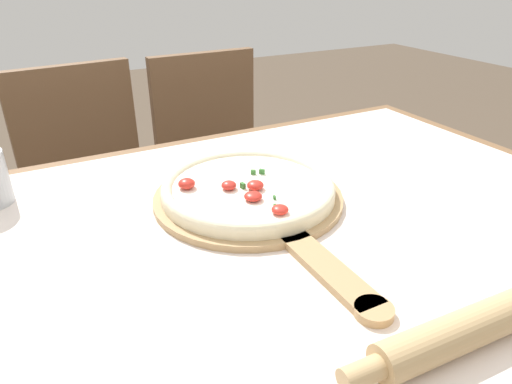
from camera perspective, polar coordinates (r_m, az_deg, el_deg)
name	(u,v)px	position (r m, az deg, el deg)	size (l,w,h in m)	color
dining_table	(295,273)	(0.86, 4.92, -10.04)	(1.21, 0.90, 0.77)	brown
towel_cloth	(298,215)	(0.79, 5.27, -2.88)	(1.13, 0.82, 0.00)	silver
pizza_peel	(254,203)	(0.81, -0.22, -1.33)	(0.34, 0.53, 0.01)	tan
pizza	(248,188)	(0.81, -1.01, 0.51)	(0.31, 0.31, 0.04)	beige
rolling_pin	(485,321)	(0.60, 26.76, -14.21)	(0.39, 0.06, 0.04)	tan
chair_left	(94,189)	(1.55, -19.61, 0.39)	(0.44, 0.44, 0.89)	brown
chair_right	(217,164)	(1.65, -4.87, 3.54)	(0.41, 0.41, 0.89)	brown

